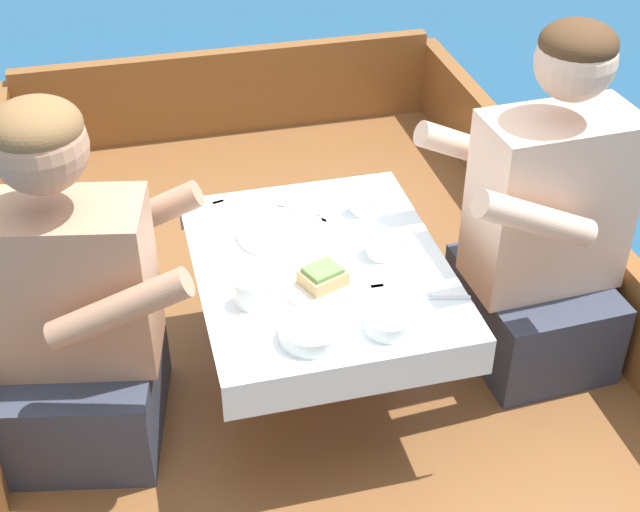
{
  "coord_description": "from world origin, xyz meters",
  "views": [
    {
      "loc": [
        -0.45,
        -1.9,
        2.11
      ],
      "look_at": [
        0.0,
        -0.1,
        0.78
      ],
      "focal_mm": 50.0,
      "sensor_mm": 36.0,
      "label": 1
    }
  ],
  "objects_px": {
    "person_port": "(76,313)",
    "sandwich": "(323,276)",
    "coffee_cup_center": "(250,291)",
    "coffee_cup_port": "(362,202)",
    "person_starboard": "(543,235)",
    "coffee_cup_starboard": "(382,244)"
  },
  "relations": [
    {
      "from": "coffee_cup_center",
      "to": "person_port",
      "type": "bearing_deg",
      "value": 167.28
    },
    {
      "from": "coffee_cup_port",
      "to": "coffee_cup_center",
      "type": "relative_size",
      "value": 0.9
    },
    {
      "from": "sandwich",
      "to": "coffee_cup_center",
      "type": "bearing_deg",
      "value": -173.54
    },
    {
      "from": "person_port",
      "to": "coffee_cup_center",
      "type": "bearing_deg",
      "value": -1.31
    },
    {
      "from": "person_starboard",
      "to": "coffee_cup_port",
      "type": "bearing_deg",
      "value": -28.67
    },
    {
      "from": "person_port",
      "to": "coffee_cup_center",
      "type": "relative_size",
      "value": 9.45
    },
    {
      "from": "person_starboard",
      "to": "sandwich",
      "type": "xyz_separation_m",
      "value": [
        -0.64,
        -0.09,
        0.04
      ]
    },
    {
      "from": "coffee_cup_port",
      "to": "coffee_cup_starboard",
      "type": "distance_m",
      "value": 0.21
    },
    {
      "from": "coffee_cup_port",
      "to": "coffee_cup_starboard",
      "type": "xyz_separation_m",
      "value": [
        -0.01,
        -0.21,
        0.0
      ]
    },
    {
      "from": "person_starboard",
      "to": "coffee_cup_center",
      "type": "bearing_deg",
      "value": 4.66
    },
    {
      "from": "person_starboard",
      "to": "coffee_cup_center",
      "type": "height_order",
      "value": "person_starboard"
    },
    {
      "from": "person_starboard",
      "to": "coffee_cup_starboard",
      "type": "relative_size",
      "value": 9.38
    },
    {
      "from": "coffee_cup_port",
      "to": "coffee_cup_center",
      "type": "bearing_deg",
      "value": -139.0
    },
    {
      "from": "coffee_cup_starboard",
      "to": "coffee_cup_port",
      "type": "bearing_deg",
      "value": 87.98
    },
    {
      "from": "person_port",
      "to": "coffee_cup_port",
      "type": "relative_size",
      "value": 10.52
    },
    {
      "from": "sandwich",
      "to": "coffee_cup_starboard",
      "type": "distance_m",
      "value": 0.21
    },
    {
      "from": "person_starboard",
      "to": "coffee_cup_port",
      "type": "relative_size",
      "value": 11.07
    },
    {
      "from": "coffee_cup_port",
      "to": "person_port",
      "type": "bearing_deg",
      "value": -163.64
    },
    {
      "from": "sandwich",
      "to": "coffee_cup_center",
      "type": "relative_size",
      "value": 1.25
    },
    {
      "from": "person_port",
      "to": "coffee_cup_starboard",
      "type": "bearing_deg",
      "value": 13.04
    },
    {
      "from": "person_port",
      "to": "sandwich",
      "type": "distance_m",
      "value": 0.61
    },
    {
      "from": "person_port",
      "to": "person_starboard",
      "type": "relative_size",
      "value": 0.95
    }
  ]
}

